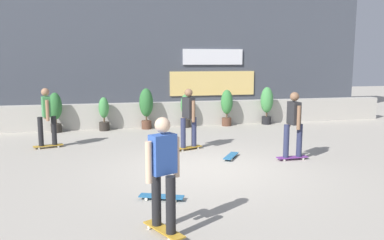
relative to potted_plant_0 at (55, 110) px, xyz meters
The scene contains 15 objects.
ground_plane 6.80m from the potted_plant_0, 55.23° to the right, with size 48.00×48.00×0.00m, color #A8A093.
planter_wall 3.89m from the potted_plant_0, ahead, with size 18.00×0.40×0.90m, color #B2ADA3.
building_backdrop 6.38m from the potted_plant_0, 49.07° to the left, with size 20.00×2.08×6.50m.
potted_plant_0 is the anchor object (origin of this frame).
potted_plant_1 1.62m from the potted_plant_0, ahead, with size 0.36×0.36×1.18m.
potted_plant_2 3.11m from the potted_plant_0, ahead, with size 0.50×0.50×1.47m.
potted_plant_3 4.56m from the potted_plant_0, ahead, with size 0.38×0.38×1.23m.
potted_plant_4 6.14m from the potted_plant_0, ahead, with size 0.45×0.45×1.36m.
potted_plant_5 7.75m from the potted_plant_0, ahead, with size 0.48×0.48×1.44m.
skater_far_right 5.28m from the potted_plant_0, 43.05° to the right, with size 0.82×0.53×1.70m.
skater_foreground 9.08m from the potted_plant_0, 75.08° to the right, with size 0.52×0.81×1.70m.
skater_mid_plaza 2.50m from the potted_plant_0, 89.42° to the right, with size 0.82×0.54×1.70m.
skater_far_left 8.11m from the potted_plant_0, 40.79° to the right, with size 0.81×0.56×1.70m.
skateboard_near_camera 6.75m from the potted_plant_0, 45.62° to the right, with size 0.61×0.78×0.08m.
skateboard_aside 7.84m from the potted_plant_0, 71.18° to the right, with size 0.82×0.49×0.08m.
Camera 1 is at (-2.33, -8.54, 2.48)m, focal length 37.00 mm.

